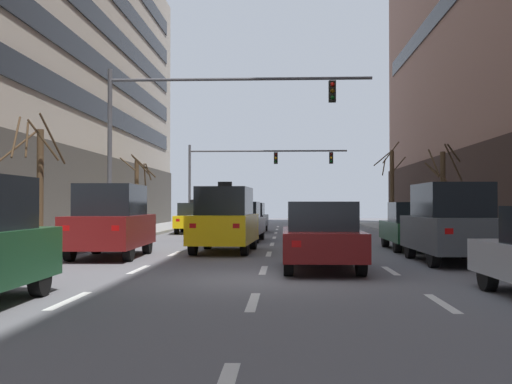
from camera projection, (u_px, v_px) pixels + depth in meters
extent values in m
plane|color=slate|center=(260.00, 280.00, 13.34)|extent=(120.00, 120.00, 0.00)
cube|color=silver|center=(69.00, 300.00, 10.48)|extent=(0.16, 2.00, 0.01)
cube|color=silver|center=(139.00, 269.00, 15.48)|extent=(0.16, 2.00, 0.01)
cube|color=silver|center=(175.00, 254.00, 20.47)|extent=(0.16, 2.00, 0.01)
cube|color=silver|center=(196.00, 244.00, 25.46)|extent=(0.16, 2.00, 0.01)
cube|color=silver|center=(211.00, 237.00, 30.46)|extent=(0.16, 2.00, 0.01)
cube|color=silver|center=(221.00, 233.00, 35.45)|extent=(0.16, 2.00, 0.01)
cube|color=silver|center=(229.00, 229.00, 40.45)|extent=(0.16, 2.00, 0.01)
cube|color=silver|center=(235.00, 227.00, 45.44)|extent=(0.16, 2.00, 0.01)
cube|color=silver|center=(253.00, 302.00, 10.34)|extent=(0.16, 2.00, 0.01)
cube|color=silver|center=(264.00, 270.00, 15.34)|extent=(0.16, 2.00, 0.01)
cube|color=silver|center=(269.00, 254.00, 20.33)|extent=(0.16, 2.00, 0.01)
cube|color=silver|center=(272.00, 244.00, 25.32)|extent=(0.16, 2.00, 0.01)
cube|color=silver|center=(274.00, 238.00, 30.32)|extent=(0.16, 2.00, 0.01)
cube|color=silver|center=(276.00, 233.00, 35.31)|extent=(0.16, 2.00, 0.01)
cube|color=silver|center=(277.00, 229.00, 40.31)|extent=(0.16, 2.00, 0.01)
cube|color=silver|center=(278.00, 227.00, 45.30)|extent=(0.16, 2.00, 0.01)
cube|color=silver|center=(442.00, 303.00, 10.20)|extent=(0.16, 2.00, 0.01)
cube|color=silver|center=(390.00, 271.00, 15.20)|extent=(0.16, 2.00, 0.01)
cube|color=silver|center=(364.00, 254.00, 20.19)|extent=(0.16, 2.00, 0.01)
cube|color=silver|center=(349.00, 244.00, 25.18)|extent=(0.16, 2.00, 0.01)
cube|color=silver|center=(338.00, 238.00, 30.18)|extent=(0.16, 2.00, 0.01)
cube|color=silver|center=(331.00, 233.00, 35.17)|extent=(0.16, 2.00, 0.01)
cube|color=silver|center=(325.00, 229.00, 40.17)|extent=(0.16, 2.00, 0.01)
cube|color=silver|center=(321.00, 227.00, 45.16)|extent=(0.16, 2.00, 0.01)
cylinder|color=black|center=(183.00, 226.00, 36.42)|extent=(0.25, 0.68, 0.67)
cylinder|color=black|center=(211.00, 226.00, 36.42)|extent=(0.25, 0.68, 0.67)
cylinder|color=black|center=(177.00, 228.00, 33.69)|extent=(0.25, 0.68, 0.67)
cylinder|color=black|center=(207.00, 228.00, 33.70)|extent=(0.25, 0.68, 0.67)
cube|color=yellow|center=(194.00, 221.00, 35.06)|extent=(2.07, 4.53, 0.65)
cube|color=black|center=(194.00, 209.00, 34.87)|extent=(1.71, 2.00, 0.69)
cube|color=white|center=(187.00, 218.00, 37.25)|extent=(0.21, 0.09, 0.14)
cube|color=red|center=(178.00, 220.00, 32.88)|extent=(0.21, 0.09, 0.14)
cube|color=white|center=(209.00, 218.00, 37.25)|extent=(0.21, 0.09, 0.14)
cube|color=red|center=(203.00, 220.00, 32.89)|extent=(0.21, 0.09, 0.14)
cube|color=black|center=(194.00, 201.00, 34.88)|extent=(0.45, 0.22, 0.18)
cylinder|color=black|center=(40.00, 278.00, 10.95)|extent=(0.22, 0.64, 0.63)
cube|color=white|center=(48.00, 242.00, 11.74)|extent=(0.19, 0.08, 0.13)
cylinder|color=black|center=(288.00, 252.00, 16.81)|extent=(0.22, 0.66, 0.66)
cylinder|color=black|center=(348.00, 252.00, 16.74)|extent=(0.22, 0.66, 0.66)
cylinder|color=black|center=(289.00, 261.00, 14.11)|extent=(0.22, 0.66, 0.66)
cylinder|color=black|center=(361.00, 261.00, 14.04)|extent=(0.22, 0.66, 0.66)
cube|color=maroon|center=(321.00, 243.00, 15.43)|extent=(1.86, 4.42, 0.64)
cube|color=black|center=(321.00, 216.00, 15.24)|extent=(1.61, 1.91, 0.68)
cube|color=white|center=(293.00, 234.00, 17.62)|extent=(0.20, 0.08, 0.14)
cube|color=red|center=(296.00, 244.00, 13.30)|extent=(0.20, 0.08, 0.14)
cube|color=white|center=(340.00, 234.00, 17.57)|extent=(0.20, 0.08, 0.14)
cube|color=red|center=(358.00, 244.00, 13.25)|extent=(0.20, 0.08, 0.14)
cylinder|color=black|center=(208.00, 240.00, 22.53)|extent=(0.25, 0.68, 0.67)
cylinder|color=black|center=(253.00, 240.00, 22.38)|extent=(0.25, 0.68, 0.67)
cylinder|color=black|center=(193.00, 245.00, 19.81)|extent=(0.25, 0.68, 0.67)
cylinder|color=black|center=(245.00, 245.00, 19.66)|extent=(0.25, 0.68, 0.67)
cube|color=yellow|center=(225.00, 228.00, 21.10)|extent=(2.07, 4.54, 0.91)
cube|color=black|center=(225.00, 201.00, 21.12)|extent=(1.74, 2.71, 0.91)
cube|color=white|center=(216.00, 222.00, 23.35)|extent=(0.21, 0.09, 0.14)
cube|color=red|center=(193.00, 226.00, 18.99)|extent=(0.21, 0.09, 0.14)
cube|color=white|center=(251.00, 222.00, 23.23)|extent=(0.21, 0.09, 0.14)
cube|color=red|center=(236.00, 226.00, 18.87)|extent=(0.21, 0.09, 0.14)
cube|color=black|center=(225.00, 185.00, 21.13)|extent=(0.45, 0.22, 0.18)
cylinder|color=black|center=(225.00, 232.00, 28.82)|extent=(0.26, 0.69, 0.68)
cylinder|color=black|center=(261.00, 232.00, 28.67)|extent=(0.26, 0.69, 0.68)
cylinder|color=black|center=(216.00, 235.00, 26.05)|extent=(0.26, 0.69, 0.68)
cylinder|color=black|center=(256.00, 235.00, 25.90)|extent=(0.26, 0.69, 0.68)
cube|color=#B7BABF|center=(240.00, 226.00, 27.36)|extent=(2.10, 4.62, 0.66)
cube|color=black|center=(239.00, 210.00, 27.17)|extent=(1.74, 2.03, 0.70)
cube|color=white|center=(231.00, 222.00, 29.65)|extent=(0.21, 0.09, 0.14)
cube|color=red|center=(217.00, 225.00, 25.21)|extent=(0.21, 0.09, 0.14)
cube|color=white|center=(259.00, 222.00, 29.53)|extent=(0.21, 0.09, 0.14)
cube|color=red|center=(250.00, 225.00, 25.09)|extent=(0.21, 0.09, 0.14)
cylinder|color=black|center=(96.00, 243.00, 20.44)|extent=(0.24, 0.68, 0.68)
cylinder|color=black|center=(147.00, 243.00, 20.41)|extent=(0.24, 0.68, 0.68)
cylinder|color=black|center=(70.00, 249.00, 17.68)|extent=(0.24, 0.68, 0.68)
cylinder|color=black|center=(128.00, 249.00, 17.65)|extent=(0.24, 0.68, 0.68)
cube|color=maroon|center=(111.00, 231.00, 19.05)|extent=(2.01, 4.56, 0.92)
cube|color=black|center=(111.00, 200.00, 19.07)|extent=(1.71, 2.71, 0.92)
cube|color=white|center=(108.00, 223.00, 21.28)|extent=(0.21, 0.09, 0.14)
cube|color=red|center=(66.00, 228.00, 16.86)|extent=(0.21, 0.09, 0.14)
cube|color=white|center=(147.00, 223.00, 21.26)|extent=(0.21, 0.09, 0.14)
cube|color=red|center=(116.00, 228.00, 16.83)|extent=(0.21, 0.09, 0.14)
cylinder|color=black|center=(238.00, 225.00, 37.87)|extent=(0.25, 0.68, 0.67)
cylinder|color=black|center=(265.00, 225.00, 37.73)|extent=(0.25, 0.68, 0.67)
cylinder|color=black|center=(233.00, 227.00, 35.13)|extent=(0.25, 0.68, 0.67)
cylinder|color=black|center=(262.00, 227.00, 34.99)|extent=(0.25, 0.68, 0.67)
cube|color=black|center=(250.00, 221.00, 36.44)|extent=(2.05, 4.54, 0.65)
cube|color=black|center=(249.00, 209.00, 36.25)|extent=(1.70, 1.99, 0.69)
cube|color=white|center=(242.00, 218.00, 38.68)|extent=(0.21, 0.09, 0.14)
cube|color=red|center=(234.00, 219.00, 34.31)|extent=(0.21, 0.09, 0.14)
cube|color=white|center=(264.00, 218.00, 38.57)|extent=(0.21, 0.09, 0.14)
cube|color=red|center=(258.00, 219.00, 34.20)|extent=(0.21, 0.09, 0.14)
cylinder|color=black|center=(488.00, 274.00, 11.65)|extent=(0.23, 0.63, 0.63)
cube|color=white|center=(481.00, 249.00, 12.42)|extent=(0.19, 0.08, 0.13)
cylinder|color=black|center=(410.00, 247.00, 18.66)|extent=(0.23, 0.67, 0.67)
cylinder|color=black|center=(466.00, 247.00, 18.62)|extent=(0.23, 0.67, 0.67)
cylinder|color=black|center=(433.00, 254.00, 15.93)|extent=(0.23, 0.67, 0.67)
cylinder|color=black|center=(499.00, 255.00, 15.88)|extent=(0.23, 0.67, 0.67)
cube|color=#474C51|center=(451.00, 234.00, 17.28)|extent=(1.94, 4.49, 0.91)
cube|color=black|center=(451.00, 200.00, 17.30)|extent=(1.67, 2.66, 0.91)
cube|color=white|center=(409.00, 225.00, 19.49)|extent=(0.20, 0.08, 0.14)
cube|color=red|center=(449.00, 231.00, 15.11)|extent=(0.20, 0.08, 0.14)
cube|color=white|center=(452.00, 225.00, 19.46)|extent=(0.20, 0.08, 0.14)
cube|color=red|center=(504.00, 231.00, 15.08)|extent=(0.20, 0.08, 0.14)
cylinder|color=black|center=(385.00, 238.00, 23.58)|extent=(0.23, 0.67, 0.67)
cylinder|color=black|center=(429.00, 238.00, 23.49)|extent=(0.23, 0.67, 0.67)
cylinder|color=black|center=(397.00, 243.00, 20.86)|extent=(0.23, 0.67, 0.67)
cylinder|color=black|center=(447.00, 243.00, 20.77)|extent=(0.23, 0.67, 0.67)
cube|color=#1E512D|center=(414.00, 231.00, 22.18)|extent=(1.91, 4.46, 0.65)
cube|color=black|center=(415.00, 212.00, 21.99)|extent=(1.64, 1.94, 0.69)
cube|color=white|center=(386.00, 226.00, 24.39)|extent=(0.20, 0.08, 0.14)
cube|color=red|center=(407.00, 230.00, 20.04)|extent=(0.20, 0.08, 0.14)
cube|color=white|center=(421.00, 226.00, 24.32)|extent=(0.20, 0.08, 0.14)
cube|color=red|center=(448.00, 230.00, 19.97)|extent=(0.20, 0.08, 0.14)
cylinder|color=#4C4C51|center=(110.00, 155.00, 25.36)|extent=(0.18, 0.18, 6.87)
cylinder|color=#4C4C51|center=(240.00, 79.00, 25.18)|extent=(10.42, 0.12, 0.12)
cube|color=black|center=(332.00, 91.00, 25.00)|extent=(0.28, 0.24, 0.84)
sphere|color=red|center=(333.00, 84.00, 24.87)|extent=(0.17, 0.17, 0.17)
sphere|color=#523505|center=(333.00, 91.00, 24.86)|extent=(0.17, 0.17, 0.17)
sphere|color=#073E10|center=(333.00, 97.00, 24.86)|extent=(0.17, 0.17, 0.17)
cylinder|color=#4C4C51|center=(190.00, 184.00, 46.56)|extent=(0.18, 0.18, 5.81)
cylinder|color=#4C4C51|center=(268.00, 151.00, 46.34)|extent=(11.48, 0.12, 0.12)
cube|color=black|center=(276.00, 158.00, 46.30)|extent=(0.28, 0.24, 0.84)
sphere|color=#4B0704|center=(276.00, 154.00, 46.17)|extent=(0.17, 0.17, 0.17)
sphere|color=orange|center=(276.00, 158.00, 46.17)|extent=(0.17, 0.17, 0.17)
sphere|color=#073E10|center=(276.00, 162.00, 46.16)|extent=(0.17, 0.17, 0.17)
cube|color=black|center=(331.00, 158.00, 46.12)|extent=(0.28, 0.24, 0.84)
sphere|color=#4B0704|center=(331.00, 154.00, 45.99)|extent=(0.17, 0.17, 0.17)
sphere|color=orange|center=(331.00, 158.00, 45.98)|extent=(0.17, 0.17, 0.17)
sphere|color=#073E10|center=(331.00, 161.00, 45.98)|extent=(0.17, 0.17, 0.17)
cylinder|color=#4C3823|center=(40.00, 189.00, 20.38)|extent=(0.22, 0.22, 3.86)
cylinder|color=#42301E|center=(27.00, 139.00, 20.30)|extent=(0.34, 0.85, 1.23)
cylinder|color=#42301E|center=(18.00, 146.00, 20.72)|extent=(0.64, 1.76, 1.23)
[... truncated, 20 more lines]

